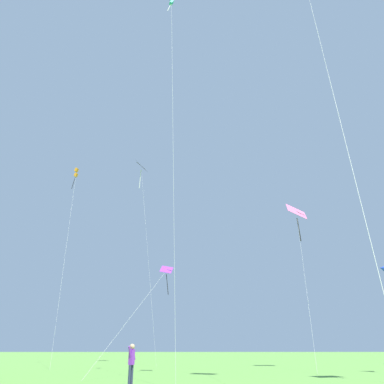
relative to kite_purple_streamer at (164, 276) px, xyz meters
The scene contains 6 objects.
kite_purple_streamer is the anchor object (origin of this frame).
kite_orange_box 23.10m from the kite_purple_streamer, 131.36° to the left, with size 3.10×9.41×22.16m.
kite_black_large 25.25m from the kite_purple_streamer, 103.91° to the left, with size 4.35×8.98×25.61m.
kite_teal_box 21.53m from the kite_purple_streamer, 86.70° to the right, with size 1.29×6.36×28.99m.
kite_pink_low 15.46m from the kite_purple_streamer, 26.06° to the left, with size 3.31×8.84×15.00m.
person_foreground_watcher 11.37m from the kite_purple_streamer, 94.82° to the right, with size 0.35×0.54×1.77m.
Camera 1 is at (0.41, -2.72, 1.56)m, focal length 35.73 mm.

